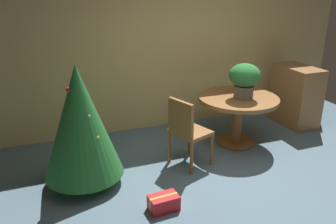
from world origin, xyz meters
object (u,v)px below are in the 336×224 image
Objects in this scene: flower_vase at (245,78)px; wooden_chair_left at (187,129)px; round_dining_table at (238,107)px; wooden_cabinet at (296,96)px; holiday_tree at (80,122)px; gift_box_red at (164,203)px.

flower_vase reaches higher than wooden_chair_left.
flower_vase is (0.04, -0.06, 0.46)m from round_dining_table.
wooden_cabinet is at bearing 13.89° from round_dining_table.
holiday_tree reaches higher than round_dining_table.
wooden_chair_left is 1.13m from gift_box_red.
gift_box_red is at bearing -127.08° from wooden_chair_left.
wooden_cabinet is at bearing 10.39° from holiday_tree.
wooden_cabinet is at bearing 16.52° from wooden_chair_left.
holiday_tree is 3.76m from wooden_cabinet.
wooden_cabinet is at bearing 16.86° from flower_vase.
gift_box_red is (-1.62, -1.19, -0.50)m from round_dining_table.
gift_box_red is at bearing -49.70° from holiday_tree.
wooden_cabinet reaches higher than round_dining_table.
wooden_chair_left is at bearing -0.86° from holiday_tree.
wooden_chair_left is at bearing -163.91° from flower_vase.
round_dining_table is 1.06m from wooden_chair_left.
gift_box_red is (-1.65, -1.12, -0.96)m from flower_vase.
round_dining_table is 2.32× the size of flower_vase.
wooden_chair_left is 2.84× the size of gift_box_red.
gift_box_red is 0.33× the size of wooden_cabinet.
wooden_chair_left is 0.93× the size of wooden_cabinet.
flower_vase reaches higher than wooden_cabinet.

